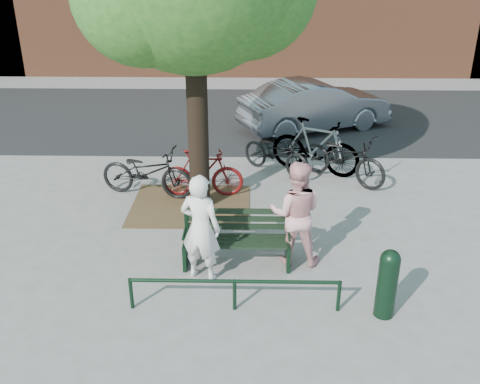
{
  "coord_description": "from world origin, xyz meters",
  "views": [
    {
      "loc": [
        0.21,
        -7.58,
        4.81
      ],
      "look_at": [
        0.03,
        1.0,
        0.87
      ],
      "focal_mm": 40.0,
      "sensor_mm": 36.0,
      "label": 1
    }
  ],
  "objects_px": {
    "person_right": "(296,213)",
    "litter_bin": "(202,221)",
    "bicycle_c": "(276,153)",
    "parked_car": "(315,106)",
    "park_bench": "(237,237)",
    "bollard": "(388,281)",
    "person_left": "(201,228)"
  },
  "relations": [
    {
      "from": "park_bench",
      "to": "litter_bin",
      "type": "distance_m",
      "value": 0.91
    },
    {
      "from": "person_left",
      "to": "bollard",
      "type": "bearing_deg",
      "value": 179.22
    },
    {
      "from": "bicycle_c",
      "to": "parked_car",
      "type": "bearing_deg",
      "value": 20.56
    },
    {
      "from": "litter_bin",
      "to": "park_bench",
      "type": "bearing_deg",
      "value": -45.55
    },
    {
      "from": "bicycle_c",
      "to": "parked_car",
      "type": "distance_m",
      "value": 3.53
    },
    {
      "from": "parked_car",
      "to": "person_right",
      "type": "bearing_deg",
      "value": 146.82
    },
    {
      "from": "person_right",
      "to": "bollard",
      "type": "bearing_deg",
      "value": 135.32
    },
    {
      "from": "person_right",
      "to": "litter_bin",
      "type": "xyz_separation_m",
      "value": [
        -1.59,
        0.58,
        -0.47
      ]
    },
    {
      "from": "person_left",
      "to": "parked_car",
      "type": "xyz_separation_m",
      "value": [
        2.58,
        7.66,
        -0.17
      ]
    },
    {
      "from": "park_bench",
      "to": "person_left",
      "type": "bearing_deg",
      "value": -140.72
    },
    {
      "from": "park_bench",
      "to": "person_left",
      "type": "xyz_separation_m",
      "value": [
        -0.55,
        -0.45,
        0.4
      ]
    },
    {
      "from": "bollard",
      "to": "bicycle_c",
      "type": "bearing_deg",
      "value": 104.21
    },
    {
      "from": "bollard",
      "to": "person_right",
      "type": "bearing_deg",
      "value": 129.76
    },
    {
      "from": "bollard",
      "to": "litter_bin",
      "type": "distance_m",
      "value": 3.44
    },
    {
      "from": "park_bench",
      "to": "parked_car",
      "type": "relative_size",
      "value": 0.4
    },
    {
      "from": "park_bench",
      "to": "litter_bin",
      "type": "height_order",
      "value": "park_bench"
    },
    {
      "from": "park_bench",
      "to": "person_left",
      "type": "height_order",
      "value": "person_left"
    },
    {
      "from": "park_bench",
      "to": "person_right",
      "type": "height_order",
      "value": "person_right"
    },
    {
      "from": "park_bench",
      "to": "parked_car",
      "type": "bearing_deg",
      "value": 74.26
    },
    {
      "from": "person_left",
      "to": "bicycle_c",
      "type": "bearing_deg",
      "value": -89.17
    },
    {
      "from": "bollard",
      "to": "bicycle_c",
      "type": "xyz_separation_m",
      "value": [
        -1.34,
        5.28,
        -0.08
      ]
    },
    {
      "from": "litter_bin",
      "to": "parked_car",
      "type": "height_order",
      "value": "parked_car"
    },
    {
      "from": "bicycle_c",
      "to": "parked_car",
      "type": "height_order",
      "value": "parked_car"
    },
    {
      "from": "person_left",
      "to": "litter_bin",
      "type": "relative_size",
      "value": 2.13
    },
    {
      "from": "person_right",
      "to": "parked_car",
      "type": "distance_m",
      "value": 7.23
    },
    {
      "from": "litter_bin",
      "to": "person_right",
      "type": "bearing_deg",
      "value": -20.07
    },
    {
      "from": "litter_bin",
      "to": "parked_car",
      "type": "distance_m",
      "value": 7.1
    },
    {
      "from": "litter_bin",
      "to": "parked_car",
      "type": "bearing_deg",
      "value": 67.84
    },
    {
      "from": "person_left",
      "to": "bollard",
      "type": "xyz_separation_m",
      "value": [
        2.69,
        -0.92,
        -0.31
      ]
    },
    {
      "from": "park_bench",
      "to": "parked_car",
      "type": "xyz_separation_m",
      "value": [
        2.03,
        7.22,
        0.23
      ]
    },
    {
      "from": "person_right",
      "to": "bicycle_c",
      "type": "xyz_separation_m",
      "value": [
        -0.15,
        3.85,
        -0.4
      ]
    },
    {
      "from": "person_right",
      "to": "bicycle_c",
      "type": "distance_m",
      "value": 3.87
    }
  ]
}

